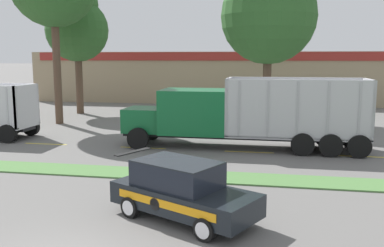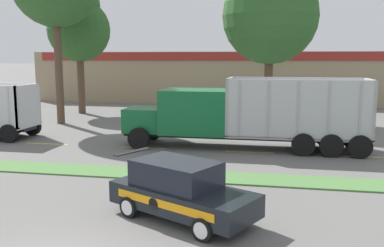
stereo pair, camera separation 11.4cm
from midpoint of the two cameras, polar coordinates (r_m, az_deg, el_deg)
grass_verge at (r=17.06m, az=-5.09°, el=-6.70°), size 120.00×1.61×0.06m
centre_line_3 at (r=24.19m, az=-18.64°, el=-2.57°), size 2.40×0.14×0.01m
centre_line_4 at (r=22.06m, az=-6.31°, el=-3.23°), size 2.40×0.14×0.01m
centre_line_5 at (r=21.12m, az=7.86°, el=-3.79°), size 2.40×0.14×0.01m
centre_line_6 at (r=21.55m, az=22.38°, el=-4.13°), size 2.40×0.14×0.01m
dump_truck_lead at (r=21.86m, az=4.31°, el=0.97°), size 12.23×2.83×3.62m
rally_car at (r=12.30m, az=-1.25°, el=-8.86°), size 4.61×3.53×1.71m
store_building_backdrop at (r=47.66m, az=3.97°, el=6.36°), size 37.87×12.10×5.13m
tree_behind_centre at (r=36.45m, az=-14.77°, el=12.66°), size 5.02×5.02×10.51m
tree_behind_right at (r=31.96m, az=10.52°, el=15.14°), size 6.86×6.86×12.65m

